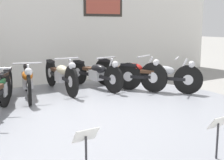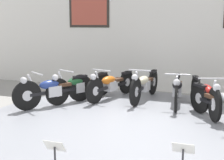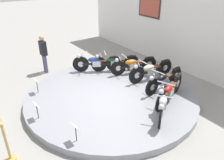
# 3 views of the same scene
# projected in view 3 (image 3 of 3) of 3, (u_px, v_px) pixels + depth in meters

# --- Properties ---
(ground_plane) EXTENTS (60.00, 60.00, 0.00)m
(ground_plane) POSITION_uv_depth(u_px,v_px,m) (111.00, 98.00, 7.50)
(ground_plane) COLOR gray
(display_platform) EXTENTS (5.68, 5.68, 0.21)m
(display_platform) POSITION_uv_depth(u_px,v_px,m) (111.00, 95.00, 7.45)
(display_platform) COLOR gray
(display_platform) RESTS_ON ground_plane
(back_wall) EXTENTS (14.00, 0.22, 4.45)m
(back_wall) POSITION_uv_depth(u_px,v_px,m) (194.00, 19.00, 8.52)
(back_wall) COLOR white
(back_wall) RESTS_ON ground_plane
(motorcycle_blue) EXTENTS (1.12, 1.72, 0.80)m
(motorcycle_blue) POSITION_uv_depth(u_px,v_px,m) (96.00, 62.00, 8.83)
(motorcycle_blue) COLOR black
(motorcycle_blue) RESTS_ON display_platform
(motorcycle_green) EXTENTS (0.90, 1.81, 0.79)m
(motorcycle_green) POSITION_uv_depth(u_px,v_px,m) (114.00, 62.00, 8.92)
(motorcycle_green) COLOR black
(motorcycle_green) RESTS_ON display_platform
(motorcycle_orange) EXTENTS (0.67, 1.91, 0.78)m
(motorcycle_orange) POSITION_uv_depth(u_px,v_px,m) (133.00, 64.00, 8.68)
(motorcycle_orange) COLOR black
(motorcycle_orange) RESTS_ON display_platform
(motorcycle_cream) EXTENTS (0.54, 2.01, 0.81)m
(motorcycle_cream) POSITION_uv_depth(u_px,v_px,m) (151.00, 70.00, 8.15)
(motorcycle_cream) COLOR black
(motorcycle_cream) RESTS_ON display_platform
(motorcycle_black) EXTENTS (0.54, 1.96, 0.78)m
(motorcycle_black) POSITION_uv_depth(u_px,v_px,m) (164.00, 79.00, 7.47)
(motorcycle_black) COLOR black
(motorcycle_black) RESTS_ON display_platform
(motorcycle_red) EXTENTS (0.78, 1.91, 0.81)m
(motorcycle_red) POSITION_uv_depth(u_px,v_px,m) (169.00, 90.00, 6.75)
(motorcycle_red) COLOR black
(motorcycle_red) RESTS_ON display_platform
(motorcycle_silver) EXTENTS (1.27, 1.59, 0.79)m
(motorcycle_silver) POSITION_uv_depth(u_px,v_px,m) (163.00, 102.00, 6.17)
(motorcycle_silver) COLOR black
(motorcycle_silver) RESTS_ON display_platform
(info_placard_front_left) EXTENTS (0.26, 0.11, 0.51)m
(info_placard_front_left) POSITION_uv_depth(u_px,v_px,m) (37.00, 83.00, 7.26)
(info_placard_front_left) COLOR #333338
(info_placard_front_left) RESTS_ON display_platform
(info_placard_front_centre) EXTENTS (0.26, 0.11, 0.51)m
(info_placard_front_centre) POSITION_uv_depth(u_px,v_px,m) (37.00, 107.00, 5.97)
(info_placard_front_centre) COLOR #333338
(info_placard_front_centre) RESTS_ON display_platform
(info_placard_front_right) EXTENTS (0.26, 0.11, 0.51)m
(info_placard_front_right) POSITION_uv_depth(u_px,v_px,m) (76.00, 129.00, 5.15)
(info_placard_front_right) COLOR #333338
(info_placard_front_right) RESTS_ON display_platform
(visitor_standing) EXTENTS (0.36, 0.22, 1.61)m
(visitor_standing) POSITION_uv_depth(u_px,v_px,m) (43.00, 52.00, 9.05)
(visitor_standing) COLOR #4C4C6B
(visitor_standing) RESTS_ON ground_plane
(stanchion_post_right_of_entry) EXTENTS (0.28, 0.28, 1.02)m
(stanchion_post_right_of_entry) POSITION_uv_depth(u_px,v_px,m) (8.00, 148.00, 4.92)
(stanchion_post_right_of_entry) COLOR tan
(stanchion_post_right_of_entry) RESTS_ON ground_plane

